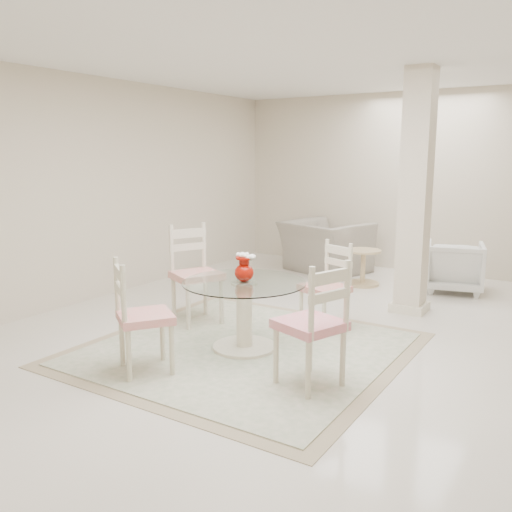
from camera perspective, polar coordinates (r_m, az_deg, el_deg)
The scene contains 13 objects.
ground at distance 5.52m, azimuth 6.84°, elevation -8.20°, with size 7.00×7.00×0.00m, color silver.
room_shell at distance 5.22m, azimuth 7.30°, elevation 11.43°, with size 6.02×7.02×2.71m.
column at distance 6.28m, azimuth 16.44°, elevation 6.34°, with size 0.30×0.30×2.70m, color beige.
area_rug at distance 5.08m, azimuth -1.22°, elevation -9.74°, with size 2.77×2.77×0.02m.
dining_table at distance 4.98m, azimuth -1.24°, elevation -6.27°, with size 1.12×1.12×0.65m.
red_vase at distance 4.87m, azimuth -1.24°, elevation -1.27°, with size 0.20×0.17×0.27m.
dining_chair_east at distance 4.11m, azimuth 6.40°, elevation -6.30°, with size 0.57×0.57×1.11m.
dining_chair_north at distance 5.51m, azimuth 7.75°, elevation -2.53°, with size 0.52×0.52×1.01m.
dining_chair_west at distance 5.78m, azimuth -6.59°, elevation -1.08°, with size 0.62×0.62×1.15m.
dining_chair_south at distance 4.50m, azimuth -12.47°, elevation -5.42°, with size 0.59×0.59×1.05m.
recliner_taupe at distance 8.35m, azimuth 7.31°, elevation 0.98°, with size 1.18×1.03×0.77m, color gray.
armchair_white at distance 7.55m, azimuth 20.14°, elevation -1.05°, with size 0.70×0.72×0.66m, color white.
side_table at distance 7.58m, azimuth 11.19°, elevation -1.32°, with size 0.47×0.47×0.49m.
Camera 1 is at (2.22, -4.73, 1.78)m, focal length 38.00 mm.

